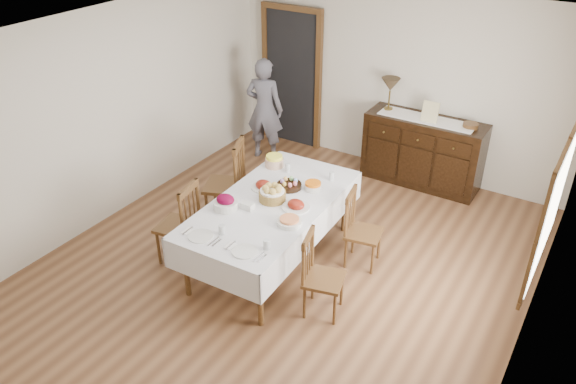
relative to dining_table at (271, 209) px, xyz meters
The scene contains 26 objects.
ground 0.72m from the dining_table, 19.64° to the right, with size 6.00×6.00×0.00m, color brown.
room_shell 1.02m from the dining_table, 82.03° to the left, with size 5.02×6.02×2.65m.
dining_table is the anchor object (origin of this frame).
chair_left_near 1.03m from the dining_table, 148.54° to the right, with size 0.48×0.48×1.00m.
chair_left_far 1.02m from the dining_table, 155.05° to the left, with size 0.60×0.60×1.10m.
chair_right_near 1.00m from the dining_table, 27.98° to the right, with size 0.46×0.46×0.91m.
chair_right_far 1.01m from the dining_table, 29.44° to the left, with size 0.44×0.44×0.91m.
sideboard 2.77m from the dining_table, 73.53° to the left, with size 1.62×0.59×0.97m.
person 2.67m from the dining_table, 125.51° to the left, with size 0.52×0.33×1.67m, color #585864.
bread_basket 0.18m from the dining_table, 110.32° to the left, with size 0.30×0.30×0.18m.
egg_basket 0.39m from the dining_table, 90.20° to the left, with size 0.28×0.28×0.11m.
ham_platter_a 0.35m from the dining_table, 139.01° to the left, with size 0.28×0.28×0.11m.
ham_platter_b 0.31m from the dining_table, ahead, with size 0.30×0.30×0.11m.
beet_bowl 0.52m from the dining_table, 133.57° to the right, with size 0.26×0.26×0.16m.
carrot_bowl 0.55m from the dining_table, 62.49° to the left, with size 0.19×0.19×0.09m.
pineapple_bowl 0.86m from the dining_table, 120.77° to the left, with size 0.23×0.23×0.14m.
casserole_dish 0.49m from the dining_table, 33.68° to the right, with size 0.26×0.26×0.07m.
butter_dish 0.31m from the dining_table, 120.33° to the right, with size 0.14×0.09×0.07m.
setting_left 0.89m from the dining_table, 102.34° to the right, with size 0.42×0.31×0.10m.
setting_right 0.91m from the dining_table, 68.64° to the right, with size 0.42×0.31×0.10m.
glass_far_a 0.74m from the dining_table, 107.58° to the left, with size 0.06×0.06×0.11m.
glass_far_b 0.86m from the dining_table, 67.54° to the left, with size 0.06×0.06×0.11m.
runner 2.76m from the dining_table, 73.47° to the left, with size 1.30×0.35×0.01m.
table_lamp 2.77m from the dining_table, 85.66° to the left, with size 0.26×0.26×0.46m.
picture_frame 2.74m from the dining_table, 72.00° to the left, with size 0.22×0.08×0.28m.
deco_bowl 3.02m from the dining_table, 63.02° to the left, with size 0.20×0.20×0.06m.
Camera 1 is at (2.70, -4.25, 3.95)m, focal length 35.00 mm.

